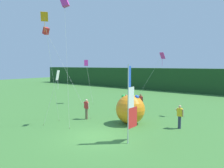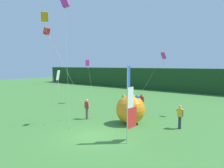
{
  "view_description": "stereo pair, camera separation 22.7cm",
  "coord_description": "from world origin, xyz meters",
  "views": [
    {
      "loc": [
        9.29,
        -10.16,
        4.64
      ],
      "look_at": [
        -0.42,
        2.38,
        3.25
      ],
      "focal_mm": 34.72,
      "sensor_mm": 36.0,
      "label": 1
    },
    {
      "loc": [
        9.47,
        -10.02,
        4.64
      ],
      "look_at": [
        -0.42,
        2.38,
        3.25
      ],
      "focal_mm": 34.72,
      "sensor_mm": 36.0,
      "label": 2
    }
  ],
  "objects": [
    {
      "name": "person_far_right",
      "position": [
        -3.61,
        2.93,
        0.93
      ],
      "size": [
        0.55,
        0.48,
        1.74
      ],
      "color": "brown",
      "rests_on": "ground"
    },
    {
      "name": "banner_flag",
      "position": [
        2.4,
        0.58,
        2.24
      ],
      "size": [
        0.06,
        1.03,
        4.68
      ],
      "color": "#B7B7BC",
      "rests_on": "ground"
    },
    {
      "name": "kite_magenta_box_1",
      "position": [
        -9.18,
        8.6,
        4.87
      ],
      "size": [
        1.49,
        0.7,
        5.25
      ],
      "color": "brown",
      "rests_on": "ground"
    },
    {
      "name": "person_far_left",
      "position": [
        -3.32,
        8.53,
        0.84
      ],
      "size": [
        0.55,
        0.48,
        1.57
      ],
      "color": "black",
      "rests_on": "ground"
    },
    {
      "name": "inflatable_balloon",
      "position": [
        0.13,
        4.04,
        1.16
      ],
      "size": [
        2.31,
        2.32,
        2.33
      ],
      "color": "orange",
      "rests_on": "ground"
    },
    {
      "name": "kite_orange_diamond_4",
      "position": [
        -4.14,
        -0.59,
        7.4
      ],
      "size": [
        1.29,
        2.19,
        8.35
      ],
      "color": "brown",
      "rests_on": "ground"
    },
    {
      "name": "ground_plane",
      "position": [
        0.0,
        0.0,
        0.0
      ],
      "size": [
        120.0,
        120.0,
        0.0
      ],
      "primitive_type": "plane",
      "color": "#3D7533"
    },
    {
      "name": "person_near_banner",
      "position": [
        -1.78,
        8.93,
        0.9
      ],
      "size": [
        0.55,
        0.48,
        1.69
      ],
      "color": "black",
      "rests_on": "ground"
    },
    {
      "name": "kite_red_box_6",
      "position": [
        -6.43,
        1.1,
        7.44
      ],
      "size": [
        3.3,
        2.37,
        7.84
      ],
      "color": "brown",
      "rests_on": "ground"
    },
    {
      "name": "kite_white_diamond_0",
      "position": [
        -4.18,
        0.35,
        3.68
      ],
      "size": [
        0.97,
        1.15,
        4.24
      ],
      "color": "brown",
      "rests_on": "ground"
    },
    {
      "name": "person_mid_field",
      "position": [
        3.7,
        5.13,
        0.92
      ],
      "size": [
        0.55,
        0.48,
        1.72
      ],
      "color": "#2D334C",
      "rests_on": "ground"
    },
    {
      "name": "kite_magenta_diamond_5",
      "position": [
        -0.53,
        10.75,
        5.25
      ],
      "size": [
        3.0,
        2.06,
        5.94
      ],
      "color": "brown",
      "rests_on": "ground"
    },
    {
      "name": "distant_treeline",
      "position": [
        0.0,
        27.16,
        2.03
      ],
      "size": [
        80.0,
        2.4,
        4.05
      ],
      "primitive_type": "cube",
      "color": "#1E421E",
      "rests_on": "ground"
    },
    {
      "name": "kite_magenta_box_2",
      "position": [
        -3.85,
        0.94,
        9.38
      ],
      "size": [
        1.66,
        1.19,
        9.85
      ],
      "color": "brown",
      "rests_on": "ground"
    }
  ]
}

